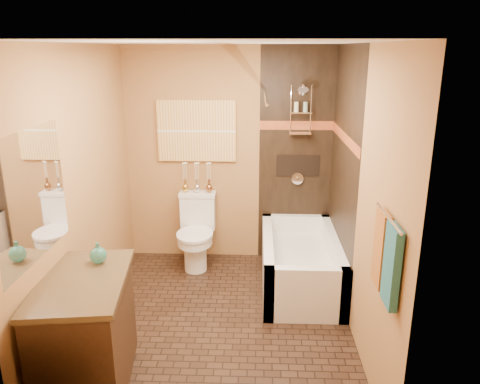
{
  "coord_description": "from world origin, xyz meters",
  "views": [
    {
      "loc": [
        0.33,
        -3.81,
        2.46
      ],
      "look_at": [
        0.17,
        0.4,
        1.16
      ],
      "focal_mm": 35.0,
      "sensor_mm": 36.0,
      "label": 1
    }
  ],
  "objects_px": {
    "bathtub": "(300,267)",
    "toilet": "(196,231)",
    "sunset_painting": "(197,131)",
    "vanity": "(86,333)"
  },
  "relations": [
    {
      "from": "bathtub",
      "to": "toilet",
      "type": "bearing_deg",
      "value": 158.91
    },
    {
      "from": "vanity",
      "to": "sunset_painting",
      "type": "bearing_deg",
      "value": 69.58
    },
    {
      "from": "bathtub",
      "to": "toilet",
      "type": "distance_m",
      "value": 1.27
    },
    {
      "from": "sunset_painting",
      "to": "toilet",
      "type": "bearing_deg",
      "value": -90.0
    },
    {
      "from": "toilet",
      "to": "bathtub",
      "type": "bearing_deg",
      "value": -21.17
    },
    {
      "from": "bathtub",
      "to": "vanity",
      "type": "xyz_separation_m",
      "value": [
        -1.72,
        -1.61,
        0.22
      ]
    },
    {
      "from": "sunset_painting",
      "to": "vanity",
      "type": "bearing_deg",
      "value": -103.35
    },
    {
      "from": "sunset_painting",
      "to": "vanity",
      "type": "relative_size",
      "value": 0.84
    },
    {
      "from": "sunset_painting",
      "to": "bathtub",
      "type": "relative_size",
      "value": 0.6
    },
    {
      "from": "bathtub",
      "to": "vanity",
      "type": "relative_size",
      "value": 1.41
    }
  ]
}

